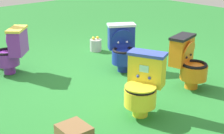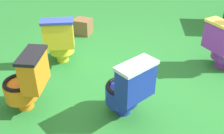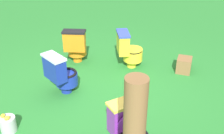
{
  "view_description": "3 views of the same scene",
  "coord_description": "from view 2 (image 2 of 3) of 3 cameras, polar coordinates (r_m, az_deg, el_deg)",
  "views": [
    {
      "loc": [
        -3.45,
        2.85,
        1.85
      ],
      "look_at": [
        -0.41,
        0.07,
        0.33
      ],
      "focal_mm": 51.95,
      "sensor_mm": 36.0,
      "label": 1
    },
    {
      "loc": [
        0.53,
        -2.75,
        2.03
      ],
      "look_at": [
        -0.19,
        -0.33,
        0.45
      ],
      "focal_mm": 41.74,
      "sensor_mm": 36.0,
      "label": 2
    },
    {
      "loc": [
        3.63,
        1.29,
        2.64
      ],
      "look_at": [
        -0.11,
        0.24,
        0.53
      ],
      "focal_mm": 45.07,
      "sensor_mm": 36.0,
      "label": 3
    }
  ],
  "objects": [
    {
      "name": "toilet_yellow",
      "position": [
        3.84,
        -11.31,
        5.73
      ],
      "size": [
        0.56,
        0.61,
        0.73
      ],
      "rotation": [
        0.0,
        0.0,
        0.39
      ],
      "color": "yellow",
      "rests_on": "ground"
    },
    {
      "name": "toilet_purple",
      "position": [
        3.95,
        23.08,
        4.5
      ],
      "size": [
        0.63,
        0.63,
        0.73
      ],
      "rotation": [
        0.0,
        0.0,
        5.5
      ],
      "color": "purple",
      "rests_on": "ground"
    },
    {
      "name": "small_crate",
      "position": [
        4.84,
        -6.42,
        8.81
      ],
      "size": [
        0.31,
        0.28,
        0.28
      ],
      "primitive_type": "cube",
      "rotation": [
        0.0,
        0.0,
        6.23
      ],
      "color": "brown",
      "rests_on": "ground"
    },
    {
      "name": "toilet_orange",
      "position": [
        3.03,
        -18.16,
        -2.95
      ],
      "size": [
        0.56,
        0.49,
        0.73
      ],
      "rotation": [
        0.0,
        0.0,
        1.77
      ],
      "color": "orange",
      "rests_on": "ground"
    },
    {
      "name": "toilet_blue",
      "position": [
        2.77,
        3.51,
        -4.69
      ],
      "size": [
        0.63,
        0.6,
        0.73
      ],
      "rotation": [
        0.0,
        0.0,
        1.01
      ],
      "color": "#192D9E",
      "rests_on": "ground"
    },
    {
      "name": "ground",
      "position": [
        3.46,
        4.68,
        -4.06
      ],
      "size": [
        14.0,
        14.0,
        0.0
      ],
      "primitive_type": "plane",
      "color": "#26752D"
    }
  ]
}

